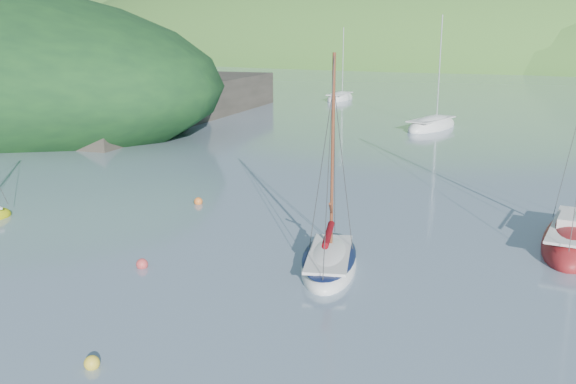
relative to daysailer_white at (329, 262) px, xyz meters
The scene contains 7 objects.
ground 6.54m from the daysailer_white, 111.33° to the right, with size 700.00×700.00×0.00m, color slate.
shoreline_hills 166.77m from the daysailer_white, 94.14° to the left, with size 690.00×135.00×56.00m.
daysailer_white is the anchor object (origin of this frame).
sloop_red 10.38m from the daysailer_white, 43.07° to the left, with size 2.58×7.25×10.67m.
distant_sloop_a 35.49m from the daysailer_white, 100.94° to the left, with size 3.77×7.69×10.51m.
distant_sloop_c 57.49m from the daysailer_white, 114.22° to the left, with size 2.90×6.79×9.44m.
mooring_buoys 1.40m from the daysailer_white, 164.85° to the right, with size 20.50×14.61×0.45m.
Camera 1 is at (11.76, -13.86, 8.44)m, focal length 40.00 mm.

